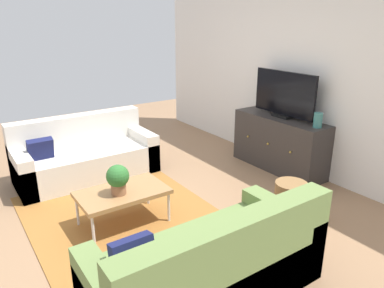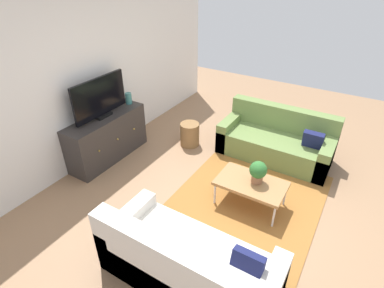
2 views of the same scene
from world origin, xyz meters
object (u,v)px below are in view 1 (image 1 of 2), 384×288
at_px(flat_screen_tv, 284,95).
at_px(glass_vase, 318,120).
at_px(coffee_table, 122,194).
at_px(wicker_basket, 290,201).
at_px(couch_right_side, 212,270).
at_px(tv_console, 279,143).
at_px(couch_left_side, 84,157).
at_px(potted_plant, 118,178).

xyz_separation_m(flat_screen_tv, glass_vase, (0.59, -0.02, -0.22)).
xyz_separation_m(coffee_table, wicker_basket, (0.91, 1.52, -0.14)).
bearing_deg(wicker_basket, glass_vase, 115.49).
relative_size(couch_right_side, coffee_table, 2.00).
bearing_deg(tv_console, couch_left_side, -119.36).
xyz_separation_m(couch_left_side, potted_plant, (1.51, -0.15, 0.29)).
bearing_deg(couch_right_side, flat_screen_tv, 122.65).
distance_m(couch_left_side, glass_vase, 3.12).
xyz_separation_m(couch_right_side, flat_screen_tv, (-1.53, 2.39, 0.81)).
distance_m(couch_left_side, couch_right_side, 2.87).
bearing_deg(glass_vase, couch_right_side, -68.41).
bearing_deg(flat_screen_tv, couch_left_side, -119.15).
relative_size(potted_plant, flat_screen_tv, 0.31).
relative_size(potted_plant, glass_vase, 1.65).
xyz_separation_m(couch_left_side, tv_console, (1.34, 2.37, 0.11)).
height_order(couch_left_side, flat_screen_tv, flat_screen_tv).
bearing_deg(glass_vase, tv_console, -180.00).
bearing_deg(potted_plant, couch_left_side, 174.43).
height_order(couch_right_side, potted_plant, couch_right_side).
distance_m(potted_plant, flat_screen_tv, 2.60).
height_order(couch_right_side, wicker_basket, couch_right_side).
relative_size(couch_left_side, flat_screen_tv, 1.78).
relative_size(tv_console, flat_screen_tv, 1.40).
height_order(couch_right_side, coffee_table, couch_right_side).
relative_size(couch_left_side, tv_console, 1.27).
bearing_deg(glass_vase, couch_left_side, -129.10).
height_order(potted_plant, flat_screen_tv, flat_screen_tv).
distance_m(coffee_table, flat_screen_tv, 2.59).
relative_size(couch_right_side, wicker_basket, 4.30).
distance_m(tv_console, flat_screen_tv, 0.70).
bearing_deg(couch_left_side, couch_right_side, 0.00).
height_order(flat_screen_tv, wicker_basket, flat_screen_tv).
relative_size(coffee_table, potted_plant, 2.90).
height_order(couch_left_side, potted_plant, couch_left_side).
bearing_deg(tv_console, couch_right_side, -57.14).
distance_m(couch_left_side, wicker_basket, 2.78).
bearing_deg(flat_screen_tv, potted_plant, -85.98).
distance_m(couch_left_side, potted_plant, 1.55).
bearing_deg(coffee_table, potted_plant, -51.55).
bearing_deg(couch_left_side, wicker_basket, 30.94).
height_order(tv_console, flat_screen_tv, flat_screen_tv).
xyz_separation_m(coffee_table, tv_console, (-0.13, 2.47, 0.03)).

